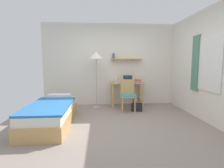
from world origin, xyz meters
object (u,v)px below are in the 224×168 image
water_bottle (116,79)px  handbag (137,107)px  bed (52,114)px  desk_chair (128,94)px  laptop (128,80)px  book_stack (138,81)px  desk (127,87)px  standing_lamp (96,58)px

water_bottle → handbag: water_bottle is taller
bed → desk_chair: 2.13m
bed → handbag: (2.10, 0.88, -0.11)m
water_bottle → handbag: size_ratio=0.54×
desk_chair → laptop: bearing=80.6°
laptop → book_stack: (0.31, -0.07, -0.01)m
desk → book_stack: size_ratio=4.11×
standing_lamp → laptop: size_ratio=5.68×
book_stack → laptop: bearing=166.8°
bed → book_stack: size_ratio=8.07×
standing_lamp → handbag: 1.85m
desk_chair → water_bottle: bearing=115.9°
standing_lamp → laptop: standing_lamp is taller
desk_chair → water_bottle: size_ratio=4.18×
laptop → water_bottle: size_ratio=1.41×
desk_chair → handbag: (0.23, -0.12, -0.35)m
bed → book_stack: (2.27, 1.50, 0.56)m
laptop → handbag: size_ratio=0.77×
desk → bed: bearing=-141.9°
desk_chair → laptop: (0.09, 0.57, 0.33)m
handbag → desk_chair: bearing=152.8°
bed → laptop: laptop is taller
water_bottle → bed: bearing=-135.1°
bed → laptop: size_ratio=6.59×
bed → handbag: bearing=22.8°
standing_lamp → desk: bearing=6.3°
water_bottle → laptop: bearing=-1.8°
bed → desk_chair: (1.86, 1.00, 0.24)m
book_stack → standing_lamp: bearing=-175.7°
desk_chair → book_stack: 0.71m
desk_chair → book_stack: bearing=50.7°
bed → book_stack: 2.77m
standing_lamp → laptop: bearing=9.7°
handbag → standing_lamp: bearing=155.4°
book_stack → handbag: (-0.17, -0.61, -0.67)m
handbag → water_bottle: bearing=126.4°
desk_chair → bed: bearing=-151.7°
desk_chair → water_bottle: water_bottle is taller
desk_chair → laptop: size_ratio=2.96×
bed → water_bottle: 2.32m
desk → handbag: 0.80m
desk → desk_chair: 0.52m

